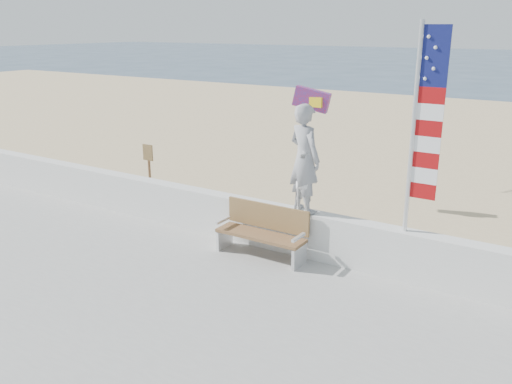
% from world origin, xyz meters
% --- Properties ---
extents(ground, '(220.00, 220.00, 0.00)m').
position_xyz_m(ground, '(0.00, 0.00, 0.00)').
color(ground, '#2E445C').
rests_on(ground, ground).
extents(sand, '(90.00, 40.00, 0.08)m').
position_xyz_m(sand, '(0.00, 9.00, 0.04)').
color(sand, '#CCB488').
rests_on(sand, ground).
extents(seawall, '(30.00, 0.35, 0.90)m').
position_xyz_m(seawall, '(0.00, 2.00, 0.63)').
color(seawall, silver).
rests_on(seawall, boardwalk).
extents(adult, '(0.88, 0.75, 2.06)m').
position_xyz_m(adult, '(1.15, 2.00, 2.11)').
color(adult, gray).
rests_on(adult, seawall).
extents(child, '(0.70, 0.62, 1.23)m').
position_xyz_m(child, '(1.17, 2.00, 1.69)').
color(child, silver).
rests_on(child, seawall).
extents(bench, '(1.80, 0.57, 1.00)m').
position_xyz_m(bench, '(0.52, 1.55, 0.69)').
color(bench, brown).
rests_on(bench, boardwalk).
extents(flag, '(0.50, 0.08, 3.50)m').
position_xyz_m(flag, '(3.25, 2.00, 2.99)').
color(flag, silver).
rests_on(flag, seawall).
extents(parafoil_kite, '(0.98, 0.44, 0.65)m').
position_xyz_m(parafoil_kite, '(-0.34, 5.25, 2.74)').
color(parafoil_kite, red).
rests_on(parafoil_kite, ground).
extents(sign, '(0.32, 0.07, 1.46)m').
position_xyz_m(sign, '(-4.07, 3.31, 0.94)').
color(sign, olive).
rests_on(sign, sand).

